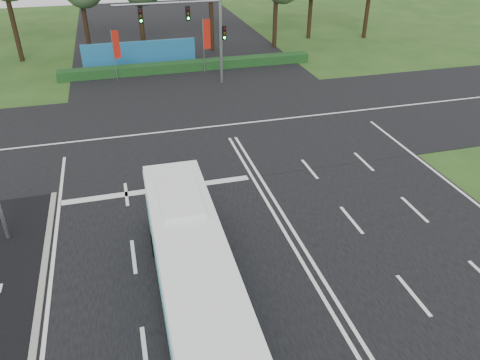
% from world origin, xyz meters
% --- Properties ---
extents(ground, '(120.00, 120.00, 0.00)m').
position_xyz_m(ground, '(0.00, 0.00, 0.00)').
color(ground, '#224617').
rests_on(ground, ground).
extents(road_main, '(20.00, 120.00, 0.04)m').
position_xyz_m(road_main, '(0.00, 0.00, 0.02)').
color(road_main, black).
rests_on(road_main, ground).
extents(road_cross, '(120.00, 14.00, 0.05)m').
position_xyz_m(road_cross, '(0.00, 12.00, 0.03)').
color(road_cross, black).
rests_on(road_cross, ground).
extents(kerb_strip, '(0.25, 18.00, 0.12)m').
position_xyz_m(kerb_strip, '(-10.10, -3.00, 0.06)').
color(kerb_strip, gray).
rests_on(kerb_strip, ground).
extents(city_bus, '(2.55, 11.34, 3.25)m').
position_xyz_m(city_bus, '(-4.63, -3.27, 1.64)').
color(city_bus, '#6DEDFC').
rests_on(city_bus, ground).
extents(banner_flag_left, '(0.58, 0.25, 4.15)m').
position_xyz_m(banner_flag_left, '(-6.03, 23.34, 2.72)').
color(banner_flag_left, gray).
rests_on(banner_flag_left, ground).
extents(banner_flag_mid, '(0.67, 0.14, 4.57)m').
position_xyz_m(banner_flag_mid, '(1.43, 23.58, 2.98)').
color(banner_flag_mid, gray).
rests_on(banner_flag_mid, ground).
extents(traffic_light_gantry, '(8.41, 0.28, 7.00)m').
position_xyz_m(traffic_light_gantry, '(0.21, 20.50, 4.66)').
color(traffic_light_gantry, gray).
rests_on(traffic_light_gantry, ground).
extents(hedge, '(22.00, 1.20, 0.80)m').
position_xyz_m(hedge, '(0.00, 24.50, 0.40)').
color(hedge, '#143816').
rests_on(hedge, ground).
extents(blue_hoarding, '(10.00, 0.30, 2.20)m').
position_xyz_m(blue_hoarding, '(-4.00, 27.00, 1.10)').
color(blue_hoarding, '#1B6195').
rests_on(blue_hoarding, ground).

